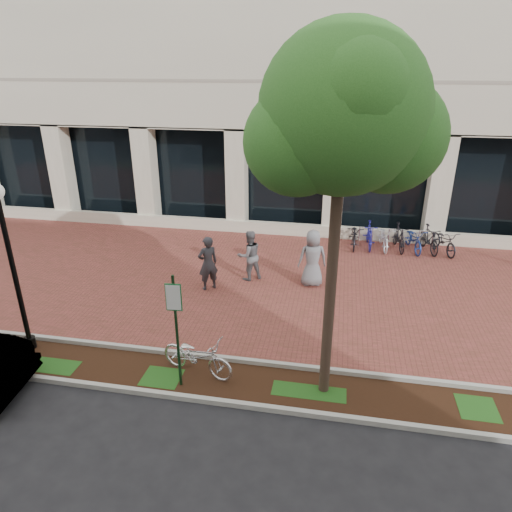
% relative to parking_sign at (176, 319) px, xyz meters
% --- Properties ---
extents(ground, '(120.00, 120.00, 0.00)m').
position_rel_parking_sign_xyz_m(ground, '(0.93, 5.56, -1.69)').
color(ground, black).
rests_on(ground, ground).
extents(brick_plaza, '(40.00, 9.00, 0.01)m').
position_rel_parking_sign_xyz_m(brick_plaza, '(0.93, 5.56, -1.69)').
color(brick_plaza, brown).
rests_on(brick_plaza, ground).
extents(planting_strip, '(40.00, 1.50, 0.01)m').
position_rel_parking_sign_xyz_m(planting_strip, '(0.93, 0.31, -1.69)').
color(planting_strip, black).
rests_on(planting_strip, ground).
extents(curb_plaza_side, '(40.00, 0.12, 0.12)m').
position_rel_parking_sign_xyz_m(curb_plaza_side, '(0.93, 1.06, -1.63)').
color(curb_plaza_side, '#A1A098').
rests_on(curb_plaza_side, ground).
extents(curb_street_side, '(40.00, 0.12, 0.12)m').
position_rel_parking_sign_xyz_m(curb_street_side, '(0.93, -0.44, -1.63)').
color(curb_street_side, '#A1A098').
rests_on(curb_street_side, ground).
extents(parking_sign, '(0.34, 0.07, 2.70)m').
position_rel_parking_sign_xyz_m(parking_sign, '(0.00, 0.00, 0.00)').
color(parking_sign, '#14371A').
rests_on(parking_sign, ground).
extents(lamppost, '(0.36, 0.36, 4.21)m').
position_rel_parking_sign_xyz_m(lamppost, '(-4.19, 0.69, 0.69)').
color(lamppost, black).
rests_on(lamppost, ground).
extents(street_tree, '(3.51, 2.93, 7.33)m').
position_rel_parking_sign_xyz_m(street_tree, '(3.17, 0.46, 3.97)').
color(street_tree, '#433126').
rests_on(street_tree, ground).
extents(locked_bicycle, '(1.92, 1.09, 0.96)m').
position_rel_parking_sign_xyz_m(locked_bicycle, '(0.25, 0.48, -1.22)').
color(locked_bicycle, silver).
rests_on(locked_bicycle, ground).
extents(pedestrian_left, '(0.77, 0.73, 1.76)m').
position_rel_parking_sign_xyz_m(pedestrian_left, '(-0.69, 4.66, -0.81)').
color(pedestrian_left, '#2B2B30').
rests_on(pedestrian_left, ground).
extents(pedestrian_mid, '(1.04, 0.99, 1.68)m').
position_rel_parking_sign_xyz_m(pedestrian_mid, '(0.43, 5.62, -0.85)').
color(pedestrian_mid, '#5E5E62').
rests_on(pedestrian_mid, ground).
extents(pedestrian_right, '(1.02, 0.79, 1.85)m').
position_rel_parking_sign_xyz_m(pedestrian_right, '(2.48, 5.56, -0.77)').
color(pedestrian_right, slate).
rests_on(pedestrian_right, ground).
extents(bike_rack_cluster, '(4.15, 1.82, 1.00)m').
position_rel_parking_sign_xyz_m(bike_rack_cluster, '(5.52, 9.22, -1.22)').
color(bike_rack_cluster, black).
rests_on(bike_rack_cluster, ground).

